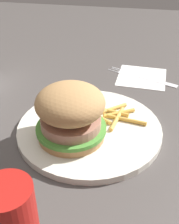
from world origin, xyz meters
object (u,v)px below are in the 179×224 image
sandwich (71,113)px  fork (141,76)px  plate (90,129)px  fries_pile (115,115)px  napkin (142,77)px

sandwich → fork: 0.29m
plate → fries_pile: fries_pile is taller
fries_pile → fork: size_ratio=0.69×
sandwich → fries_pile: size_ratio=1.01×
plate → fries_pile: 0.05m
sandwich → fork: sandwich is taller
plate → fries_pile: size_ratio=2.19×
sandwich → napkin: sandwich is taller
plate → napkin: 0.24m
napkin → plate: bearing=-110.4°
sandwich → fork: (0.11, 0.26, -0.06)m
napkin → fork: 0.00m
plate → napkin: size_ratio=2.29×
plate → sandwich: bearing=-128.1°
plate → sandwich: (-0.02, -0.03, 0.05)m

